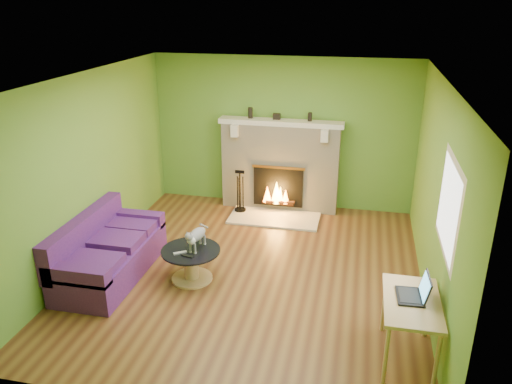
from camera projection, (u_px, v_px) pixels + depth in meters
floor at (251, 272)px, 6.79m from camera, size 5.00×5.00×0.00m
ceiling at (250, 79)px, 5.83m from camera, size 5.00×5.00×0.00m
wall_back at (283, 133)px, 8.58m from camera, size 5.00×0.00×5.00m
wall_front at (181, 288)px, 4.04m from camera, size 5.00×0.00×5.00m
wall_left at (89, 170)px, 6.76m from camera, size 0.00×5.00×5.00m
wall_right at (436, 197)px, 5.86m from camera, size 0.00×5.00×5.00m
window_frame at (449, 207)px, 4.96m from camera, size 0.00×1.20×1.20m
window_pane at (448, 207)px, 4.96m from camera, size 0.00×1.06×1.06m
fireplace at (280, 166)px, 8.61m from camera, size 2.10×0.46×1.58m
hearth at (274, 218)px, 8.42m from camera, size 1.50×0.75×0.03m
mantel at (281, 122)px, 8.31m from camera, size 2.10×0.28×0.08m
sofa at (107, 253)px, 6.64m from camera, size 0.86×1.82×0.82m
coffee_table at (191, 262)px, 6.53m from camera, size 0.77×0.77×0.44m
desk at (411, 308)px, 4.95m from camera, size 0.55×0.95×0.70m
cat at (197, 237)px, 6.43m from camera, size 0.28×0.56×0.33m
remote_silver at (180, 253)px, 6.37m from camera, size 0.17×0.13×0.02m
remote_black at (187, 256)px, 6.29m from camera, size 0.17×0.08×0.02m
laptop at (411, 286)px, 4.92m from camera, size 0.32×0.36×0.26m
fire_tools at (240, 191)px, 8.54m from camera, size 0.20×0.20×0.74m
mantel_vase_left at (250, 113)px, 8.39m from camera, size 0.08×0.08×0.18m
mantel_vase_right at (310, 117)px, 8.20m from camera, size 0.07×0.07×0.14m
mantel_box at (277, 116)px, 8.32m from camera, size 0.12×0.08×0.10m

